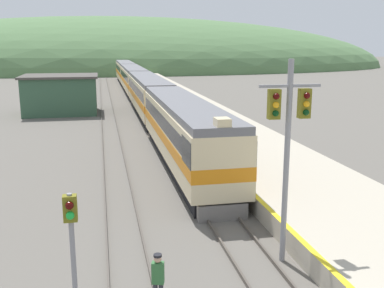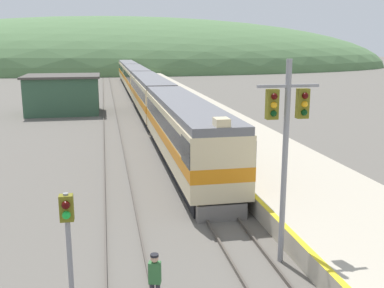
{
  "view_description": "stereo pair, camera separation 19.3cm",
  "coord_description": "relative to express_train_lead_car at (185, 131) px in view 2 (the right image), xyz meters",
  "views": [
    {
      "loc": [
        -5.16,
        -7.87,
        7.79
      ],
      "look_at": [
        -0.44,
        15.29,
        2.52
      ],
      "focal_mm": 42.0,
      "sensor_mm": 36.0,
      "label": 1
    },
    {
      "loc": [
        -4.97,
        -7.91,
        7.79
      ],
      "look_at": [
        -0.44,
        15.29,
        2.52
      ],
      "focal_mm": 42.0,
      "sensor_mm": 36.0,
      "label": 2
    }
  ],
  "objects": [
    {
      "name": "track_main",
      "position": [
        0.0,
        50.01,
        -2.26
      ],
      "size": [
        1.52,
        180.0,
        0.16
      ],
      "color": "#4C443D",
      "rests_on": "ground"
    },
    {
      "name": "track_siding",
      "position": [
        -4.47,
        50.01,
        -2.26
      ],
      "size": [
        1.52,
        180.0,
        0.16
      ],
      "color": "#4C443D",
      "rests_on": "ground"
    },
    {
      "name": "platform",
      "position": [
        5.08,
        30.01,
        -1.9
      ],
      "size": [
        6.98,
        140.0,
        0.89
      ],
      "color": "#B2A893",
      "rests_on": "ground"
    },
    {
      "name": "distant_hills",
      "position": [
        0.0,
        123.19,
        -2.34
      ],
      "size": [
        185.63,
        83.53,
        32.82
      ],
      "color": "#517547",
      "rests_on": "ground"
    },
    {
      "name": "station_shed",
      "position": [
        -9.62,
        25.34,
        -0.14
      ],
      "size": [
        8.41,
        7.16,
        4.36
      ],
      "color": "#385B42",
      "rests_on": "ground"
    },
    {
      "name": "express_train_lead_car",
      "position": [
        0.0,
        0.0,
        0.0
      ],
      "size": [
        3.0,
        19.77,
        4.64
      ],
      "color": "black",
      "rests_on": "ground"
    },
    {
      "name": "carriage_second",
      "position": [
        0.0,
        21.67,
        -0.01
      ],
      "size": [
        2.99,
        21.35,
        4.28
      ],
      "color": "black",
      "rests_on": "ground"
    },
    {
      "name": "carriage_third",
      "position": [
        0.0,
        43.91,
        -0.01
      ],
      "size": [
        2.99,
        21.35,
        4.28
      ],
      "color": "black",
      "rests_on": "ground"
    },
    {
      "name": "carriage_fourth",
      "position": [
        0.0,
        66.14,
        -0.01
      ],
      "size": [
        2.99,
        21.35,
        4.28
      ],
      "color": "black",
      "rests_on": "ground"
    },
    {
      "name": "signal_mast_main",
      "position": [
        1.13,
        -13.65,
        2.45
      ],
      "size": [
        2.2,
        0.42,
        7.31
      ],
      "color": "gray",
      "rests_on": "ground"
    },
    {
      "name": "signal_post_siding",
      "position": [
        -6.08,
        -16.36,
        0.52
      ],
      "size": [
        0.36,
        0.42,
        3.99
      ],
      "color": "gray",
      "rests_on": "ground"
    },
    {
      "name": "track_worker",
      "position": [
        -3.73,
        -15.83,
        -1.31
      ],
      "size": [
        0.41,
        0.31,
        1.79
      ],
      "color": "#2D2D33",
      "rests_on": "ground"
    }
  ]
}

